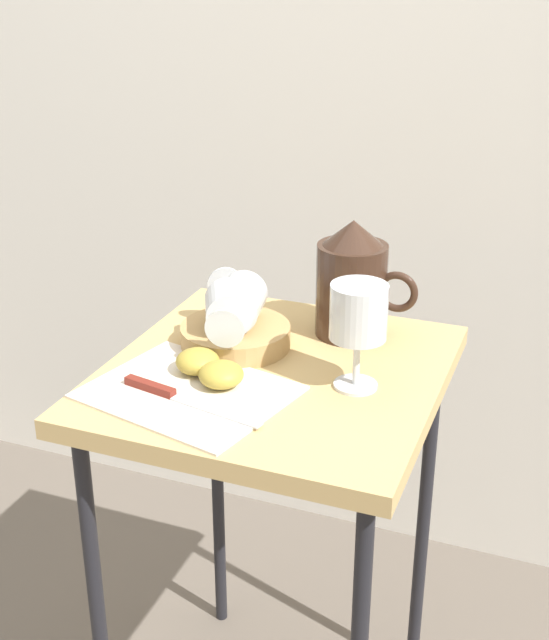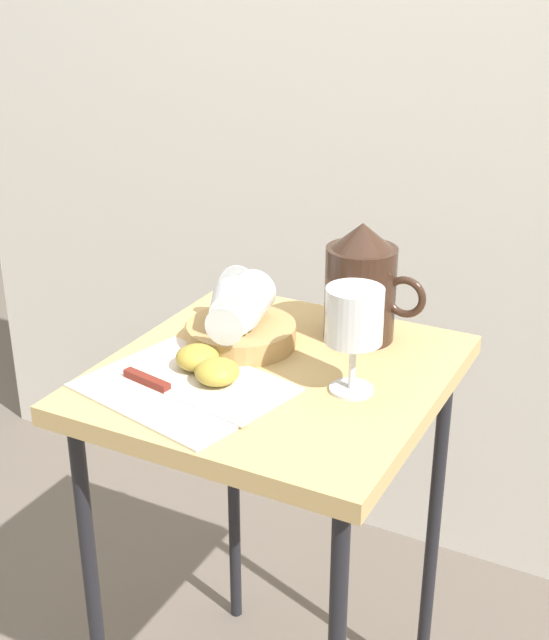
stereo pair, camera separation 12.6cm
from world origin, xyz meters
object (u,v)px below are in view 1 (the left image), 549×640
table (275,415)px  pitcher (352,289)px  wine_glass_tipped_far (228,307)px  apple_half_right (221,374)px  apple_half_left (198,361)px  wine_glass_upright (358,317)px  basket_tray (236,336)px  wine_glass_tipped_near (239,303)px  knife (171,394)px

table → pitcher: 0.24m
wine_glass_tipped_far → apple_half_right: (0.04, -0.13, -0.05)m
wine_glass_tipped_far → apple_half_left: size_ratio=2.38×
wine_glass_upright → apple_half_left: bearing=-168.2°
apple_half_left → wine_glass_tipped_far: bearing=86.6°
basket_tray → pitcher: (0.16, 0.11, 0.06)m
basket_tray → wine_glass_tipped_near: size_ratio=1.09×
pitcher → wine_glass_tipped_near: (-0.15, -0.10, -0.01)m
wine_glass_upright → apple_half_right: (-0.18, -0.07, -0.09)m
basket_tray → wine_glass_tipped_far: 0.05m
table → apple_half_left: bearing=-149.2°
basket_tray → knife: basket_tray is taller
basket_tray → wine_glass_upright: wine_glass_upright is taller
pitcher → table: bearing=-113.2°
wine_glass_upright → knife: size_ratio=0.69×
basket_tray → knife: (-0.01, -0.19, -0.01)m
pitcher → apple_half_left: 0.29m
wine_glass_tipped_near → apple_half_left: 0.13m
table → wine_glass_upright: (0.13, -0.01, 0.19)m
wine_glass_tipped_near → apple_half_left: size_ratio=2.46×
pitcher → knife: bearing=-119.1°
wine_glass_upright → wine_glass_tipped_far: bearing=166.8°
apple_half_right → knife: size_ratio=0.28×
basket_tray → knife: bearing=-94.2°
wine_glass_tipped_near → apple_half_left: wine_glass_tipped_near is taller
table → apple_half_left: (-0.10, -0.06, 0.10)m
apple_half_right → wine_glass_upright: bearing=22.5°
table → wine_glass_upright: bearing=-4.9°
table → knife: knife is taller
wine_glass_tipped_near → basket_tray: bearing=-118.6°
apple_half_left → apple_half_right: same height
basket_tray → wine_glass_upright: bearing=-16.3°
wine_glass_upright → wine_glass_tipped_far: size_ratio=1.02×
apple_half_left → apple_half_right: bearing=-27.7°
apple_half_right → knife: (-0.05, -0.06, -0.01)m
apple_half_left → wine_glass_tipped_near: bearing=82.0°
table → wine_glass_tipped_far: size_ratio=4.77×
table → knife: 0.20m
wine_glass_upright → wine_glass_tipped_near: bearing=161.7°
wine_glass_upright → knife: 0.28m
wine_glass_upright → apple_half_left: (-0.23, -0.05, -0.09)m
basket_tray → pitcher: bearing=35.6°
wine_glass_tipped_far → knife: 0.19m
table → apple_half_right: bearing=-119.9°
table → apple_half_left: apple_half_left is taller
knife → wine_glass_tipped_far: bearing=87.7°
table → pitcher: pitcher is taller
pitcher → wine_glass_tipped_far: size_ratio=1.25×
table → basket_tray: bearing=149.0°
pitcher → apple_half_right: bearing=-115.5°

